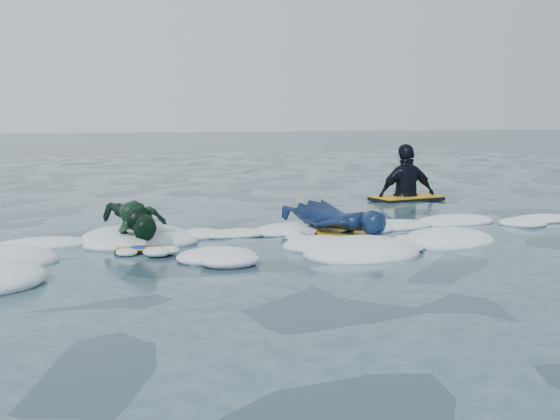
{
  "coord_description": "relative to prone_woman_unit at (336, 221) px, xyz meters",
  "views": [
    {
      "loc": [
        -2.76,
        -6.49,
        1.47
      ],
      "look_at": [
        0.12,
        1.6,
        0.32
      ],
      "focal_mm": 45.0,
      "sensor_mm": 36.0,
      "label": 1
    }
  ],
  "objects": [
    {
      "name": "ground",
      "position": [
        -0.68,
        -1.14,
        -0.22
      ],
      "size": [
        120.0,
        120.0,
        0.0
      ],
      "primitive_type": "plane",
      "color": "#182C3A",
      "rests_on": "ground"
    },
    {
      "name": "foam_band",
      "position": [
        -0.68,
        -0.1,
        -0.22
      ],
      "size": [
        12.0,
        3.1,
        0.3
      ],
      "primitive_type": null,
      "color": "white",
      "rests_on": "ground"
    },
    {
      "name": "prone_woman_unit",
      "position": [
        0.0,
        0.0,
        0.0
      ],
      "size": [
        1.02,
        1.76,
        0.43
      ],
      "rotation": [
        0.0,
        0.0,
        1.28
      ],
      "color": "black",
      "rests_on": "ground"
    },
    {
      "name": "prone_child_unit",
      "position": [
        -2.3,
        0.39,
        0.04
      ],
      "size": [
        0.69,
        1.34,
        0.51
      ],
      "rotation": [
        0.0,
        0.0,
        1.29
      ],
      "color": "black",
      "rests_on": "ground"
    },
    {
      "name": "waiting_rider_unit",
      "position": [
        2.74,
        3.13,
        -0.15
      ],
      "size": [
        1.32,
        0.84,
        1.85
      ],
      "rotation": [
        0.0,
        0.0,
        0.14
      ],
      "color": "black",
      "rests_on": "ground"
    }
  ]
}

